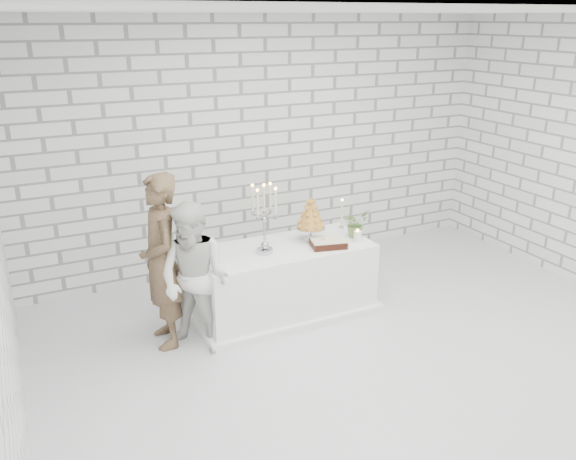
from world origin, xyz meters
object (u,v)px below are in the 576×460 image
object	(u,v)px
groom	(162,262)
croquembouche	(311,219)
bride	(195,280)
candelabra	(264,219)
cake_table	(284,280)

from	to	relation	value
groom	croquembouche	bearing A→B (deg)	94.35
bride	candelabra	size ratio (longest dim) A/B	2.01
bride	croquembouche	distance (m)	1.44
candelabra	bride	bearing A→B (deg)	-163.43
cake_table	groom	distance (m)	1.35
cake_table	groom	xyz separation A→B (m)	(-1.27, -0.03, 0.46)
cake_table	bride	world-z (taller)	bride
groom	candelabra	world-z (taller)	groom
cake_table	groom	size ratio (longest dim) A/B	1.08
cake_table	croquembouche	distance (m)	0.70
cake_table	bride	bearing A→B (deg)	-164.19
groom	croquembouche	world-z (taller)	groom
croquembouche	groom	bearing A→B (deg)	-177.56
candelabra	cake_table	bearing A→B (deg)	13.26
bride	candelabra	world-z (taller)	candelabra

